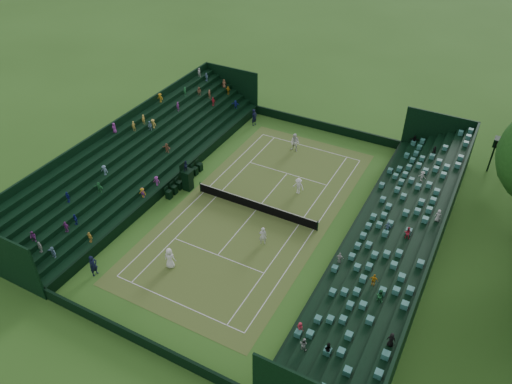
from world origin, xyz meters
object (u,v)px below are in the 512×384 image
tennis_net (256,206)px  player_near_east (263,236)px  umpire_chair (187,177)px  player_near_west (170,258)px  player_far_east (298,186)px  player_far_west (295,143)px

tennis_net → player_near_east: player_near_east is taller
tennis_net → umpire_chair: size_ratio=3.76×
umpire_chair → player_near_west: 10.04m
player_near_west → player_far_east: player_near_west is taller
tennis_net → player_far_west: 10.59m
tennis_net → umpire_chair: umpire_chair is taller
umpire_chair → player_near_east: 10.10m
player_near_west → player_near_east: bearing=-144.7°
player_far_west → player_far_east: bearing=-60.1°
umpire_chair → player_near_east: size_ratio=1.82×
tennis_net → player_near_east: 4.34m
tennis_net → player_far_west: size_ratio=5.96×
umpire_chair → player_near_east: bearing=-19.3°
tennis_net → player_far_west: bearing=96.0°
tennis_net → player_far_east: (2.21, 4.03, 0.28)m
player_near_west → player_far_west: size_ratio=0.93×
player_far_west → player_far_east: size_ratio=1.21×
player_far_west → player_near_west: bearing=-91.2°
player_near_west → player_near_east: (5.02, 5.63, -0.06)m
umpire_chair → player_far_east: (9.24, 4.22, -0.51)m
tennis_net → player_near_west: (-2.51, -9.15, 0.39)m
tennis_net → player_near_west: 9.50m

